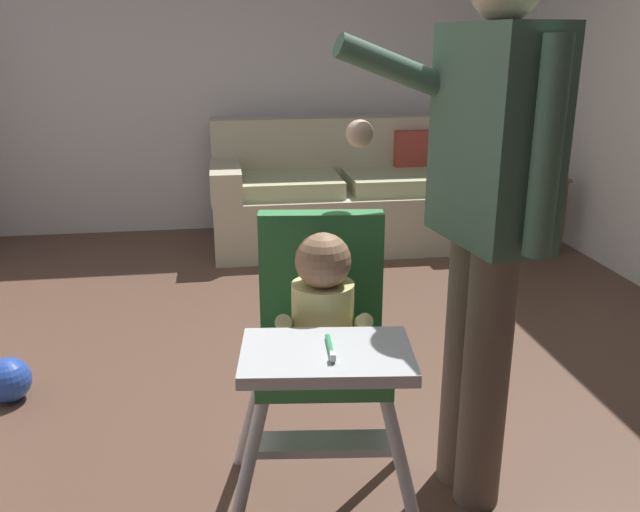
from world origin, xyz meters
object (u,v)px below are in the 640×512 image
object	(u,v)px
couch	(341,196)
sippy_cup	(528,168)
high_chair	(323,327)
toy_ball	(8,380)
adult_standing	(486,215)
side_table	(528,195)

from	to	relation	value
couch	sippy_cup	size ratio (longest dim) A/B	18.09
high_chair	toy_ball	distance (m)	1.54
high_chair	sippy_cup	size ratio (longest dim) A/B	9.29
high_chair	sippy_cup	world-z (taller)	high_chair
high_chair	adult_standing	size ratio (longest dim) A/B	0.57
adult_standing	toy_ball	xyz separation A→B (m)	(-1.63, 0.80, -0.83)
couch	adult_standing	bearing A→B (deg)	-2.07
couch	high_chair	xyz separation A→B (m)	(-0.58, -2.88, 0.30)
toy_ball	side_table	world-z (taller)	side_table
toy_ball	side_table	bearing A→B (deg)	28.95
toy_ball	side_table	distance (m)	3.40
adult_standing	sippy_cup	bearing A→B (deg)	-126.67
high_chair	adult_standing	bearing A→B (deg)	104.74
high_chair	toy_ball	xyz separation A→B (m)	(-1.14, 0.87, -0.54)
sippy_cup	couch	bearing A→B (deg)	163.20
couch	toy_ball	xyz separation A→B (m)	(-1.73, -2.01, -0.24)
toy_ball	side_table	xyz separation A→B (m)	(2.96, 1.64, 0.29)
adult_standing	toy_ball	bearing A→B (deg)	-34.67
adult_standing	toy_ball	size ratio (longest dim) A/B	8.90
high_chair	sippy_cup	xyz separation A→B (m)	(1.80, 2.51, -0.06)
couch	adult_standing	size ratio (longest dim) A/B	1.12
couch	toy_ball	bearing A→B (deg)	-40.72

